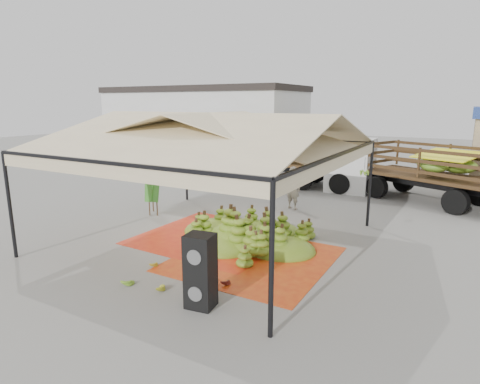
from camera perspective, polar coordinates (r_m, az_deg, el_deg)
The scene contains 17 objects.
ground at distance 12.98m, azimuth -4.09°, elevation -6.77°, with size 90.00×90.00×0.00m, color slate.
canopy_tent at distance 12.29m, azimuth -4.33°, elevation 7.90°, with size 8.10×8.10×4.00m.
building_white at distance 29.49m, azimuth -5.22°, elevation 9.45°, with size 14.30×6.30×5.40m.
tarp_left at distance 13.23m, azimuth -3.65°, elevation -6.36°, with size 4.51×4.30×0.01m, color red.
tarp_right at distance 11.43m, azimuth 1.98°, elevation -9.46°, with size 4.09×4.29×0.01m, color #C65012.
banana_heap at distance 12.62m, azimuth 1.06°, elevation -4.75°, with size 4.99×4.10×1.07m, color #547718.
hand_yellow_a at distance 11.18m, azimuth -12.38°, elevation -9.82°, with size 0.39×0.32×0.18m, color gold.
hand_yellow_b at distance 9.79m, azimuth -11.70°, elevation -13.01°, with size 0.47×0.38×0.21m, color gold.
hand_red_a at distance 9.93m, azimuth -2.31°, elevation -12.44°, with size 0.42×0.34×0.19m, color #5D1A15.
hand_red_b at distance 9.98m, azimuth -4.38°, elevation -12.38°, with size 0.39×0.32×0.18m, color #531A13.
hand_green at distance 10.29m, azimuth -15.76°, elevation -11.97°, with size 0.45×0.36×0.20m, color #3C7D1A.
hanging_bunches at distance 10.97m, azimuth 5.73°, elevation 3.74°, with size 4.74×0.24×0.20m.
speaker_stack at distance 8.68m, azimuth -5.65°, elevation -11.13°, with size 0.65×0.59×1.62m.
banana_leaves at distance 16.38m, azimuth -11.75°, elevation -2.89°, with size 0.96×1.36×3.70m, color #30741F, non-canonical shape.
vendor at distance 16.56m, azimuth 7.56°, elevation 0.60°, with size 0.65×0.43×1.78m, color gray.
truck_left at distance 21.34m, azimuth 9.20°, elevation 5.11°, with size 7.52×2.75×2.56m.
truck_right at distance 18.75m, azimuth 29.24°, elevation 2.63°, with size 7.84×5.25×2.56m.
Camera 1 is at (6.86, -10.15, 4.29)m, focal length 30.00 mm.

